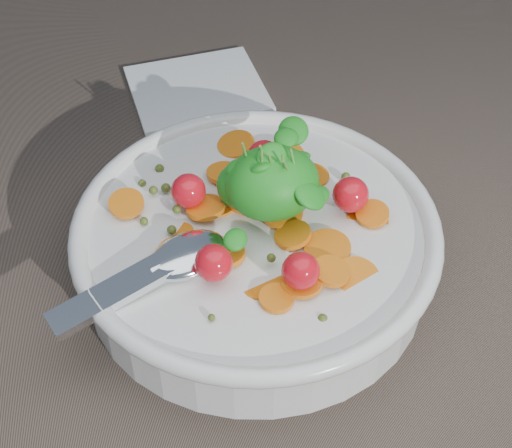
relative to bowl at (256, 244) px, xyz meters
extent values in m
plane|color=#6C5A4D|center=(-0.03, 0.01, -0.04)|extent=(6.00, 6.00, 0.00)
cylinder|color=silver|center=(0.00, 0.00, -0.01)|extent=(0.29, 0.29, 0.06)
torus|color=silver|center=(0.00, 0.00, 0.02)|extent=(0.30, 0.30, 0.02)
cylinder|color=silver|center=(0.00, 0.00, -0.03)|extent=(0.14, 0.14, 0.01)
cylinder|color=brown|center=(0.00, 0.00, -0.01)|extent=(0.26, 0.26, 0.04)
cylinder|color=orange|center=(0.00, 0.03, 0.02)|extent=(0.05, 0.05, 0.01)
cylinder|color=orange|center=(-0.10, 0.05, 0.03)|extent=(0.04, 0.04, 0.01)
cylinder|color=orange|center=(-0.07, -0.01, 0.02)|extent=(0.05, 0.05, 0.01)
cylinder|color=orange|center=(0.09, -0.02, 0.03)|extent=(0.03, 0.03, 0.01)
cylinder|color=orange|center=(0.02, 0.02, 0.02)|extent=(0.04, 0.04, 0.01)
cylinder|color=orange|center=(-0.01, -0.08, 0.02)|extent=(0.04, 0.04, 0.01)
cylinder|color=orange|center=(-0.02, 0.04, 0.02)|extent=(0.05, 0.05, 0.01)
cylinder|color=orange|center=(0.00, 0.06, 0.02)|extent=(0.04, 0.04, 0.01)
cylinder|color=orange|center=(0.02, -0.07, 0.02)|extent=(0.04, 0.04, 0.01)
cylinder|color=orange|center=(-0.01, -0.06, 0.02)|extent=(0.05, 0.05, 0.01)
cylinder|color=orange|center=(0.05, -0.04, 0.02)|extent=(0.05, 0.05, 0.01)
cylinder|color=orange|center=(0.09, -0.02, 0.02)|extent=(0.04, 0.04, 0.01)
cylinder|color=orange|center=(-0.07, 0.01, 0.02)|extent=(0.04, 0.04, 0.02)
cylinder|color=orange|center=(-0.01, 0.07, 0.02)|extent=(0.03, 0.03, 0.01)
cylinder|color=orange|center=(0.06, -0.07, 0.02)|extent=(0.05, 0.05, 0.01)
cylinder|color=orange|center=(0.01, 0.10, 0.02)|extent=(0.04, 0.04, 0.01)
cylinder|color=orange|center=(-0.04, 0.03, 0.03)|extent=(0.04, 0.04, 0.01)
cylinder|color=orange|center=(0.06, 0.04, 0.02)|extent=(0.04, 0.04, 0.01)
cylinder|color=orange|center=(-0.03, -0.02, 0.02)|extent=(0.04, 0.04, 0.01)
cylinder|color=orange|center=(0.05, 0.07, 0.03)|extent=(0.04, 0.04, 0.01)
cylinder|color=orange|center=(0.02, 0.01, 0.02)|extent=(0.04, 0.04, 0.01)
cylinder|color=orange|center=(0.04, -0.07, 0.03)|extent=(0.03, 0.03, 0.01)
cylinder|color=orange|center=(-0.05, -0.02, 0.02)|extent=(0.04, 0.04, 0.01)
cylinder|color=orange|center=(0.02, -0.02, 0.02)|extent=(0.04, 0.04, 0.02)
sphere|color=#45571D|center=(-0.02, 0.03, 0.03)|extent=(0.01, 0.01, 0.01)
sphere|color=#45571D|center=(0.04, 0.05, 0.02)|extent=(0.01, 0.01, 0.01)
sphere|color=#45571D|center=(-0.06, -0.08, 0.02)|extent=(0.01, 0.01, 0.01)
sphere|color=#45571D|center=(-0.07, 0.01, 0.03)|extent=(0.01, 0.01, 0.01)
sphere|color=#45571D|center=(-0.06, 0.03, 0.03)|extent=(0.01, 0.01, 0.01)
sphere|color=#45571D|center=(-0.08, 0.08, 0.02)|extent=(0.01, 0.01, 0.01)
sphere|color=#45571D|center=(0.05, 0.02, 0.02)|extent=(0.01, 0.01, 0.01)
sphere|color=#45571D|center=(-0.09, 0.03, 0.02)|extent=(0.01, 0.01, 0.01)
sphere|color=#45571D|center=(-0.07, 0.06, 0.03)|extent=(0.01, 0.01, 0.01)
sphere|color=#45571D|center=(-0.06, 0.06, 0.02)|extent=(0.01, 0.01, 0.01)
sphere|color=#45571D|center=(-0.04, 0.03, 0.02)|extent=(0.01, 0.01, 0.01)
sphere|color=#45571D|center=(0.02, -0.10, 0.02)|extent=(0.01, 0.01, 0.01)
sphere|color=#45571D|center=(0.10, -0.02, 0.02)|extent=(0.01, 0.01, 0.01)
sphere|color=#45571D|center=(0.00, -0.04, 0.03)|extent=(0.01, 0.01, 0.01)
sphere|color=#45571D|center=(-0.06, 0.09, 0.02)|extent=(0.01, 0.01, 0.01)
sphere|color=#45571D|center=(0.09, 0.03, 0.02)|extent=(0.01, 0.01, 0.01)
sphere|color=#45571D|center=(0.00, 0.05, 0.02)|extent=(0.01, 0.01, 0.01)
sphere|color=red|center=(0.08, 0.00, 0.04)|extent=(0.03, 0.03, 0.03)
sphere|color=red|center=(0.02, 0.06, 0.04)|extent=(0.03, 0.03, 0.03)
sphere|color=red|center=(-0.05, 0.04, 0.04)|extent=(0.03, 0.03, 0.03)
sphere|color=red|center=(-0.05, -0.04, 0.04)|extent=(0.03, 0.03, 0.03)
sphere|color=red|center=(0.01, -0.07, 0.04)|extent=(0.03, 0.03, 0.03)
ellipsoid|color=#219321|center=(0.02, 0.01, 0.05)|extent=(0.08, 0.07, 0.06)
ellipsoid|color=#219321|center=(0.00, 0.02, 0.05)|extent=(0.04, 0.04, 0.04)
ellipsoid|color=#219321|center=(0.02, 0.02, 0.06)|extent=(0.03, 0.03, 0.02)
ellipsoid|color=#219321|center=(0.02, 0.02, 0.06)|extent=(0.03, 0.03, 0.02)
ellipsoid|color=#219321|center=(0.03, -0.01, 0.06)|extent=(0.02, 0.03, 0.02)
ellipsoid|color=#219321|center=(0.04, 0.01, 0.05)|extent=(0.02, 0.02, 0.01)
ellipsoid|color=#219321|center=(0.02, 0.01, 0.06)|extent=(0.03, 0.03, 0.01)
ellipsoid|color=#219321|center=(-0.01, 0.02, 0.07)|extent=(0.04, 0.03, 0.02)
ellipsoid|color=#219321|center=(0.04, 0.05, 0.07)|extent=(0.03, 0.03, 0.01)
ellipsoid|color=#219321|center=(0.05, 0.06, 0.06)|extent=(0.03, 0.03, 0.02)
ellipsoid|color=#219321|center=(0.02, 0.01, 0.08)|extent=(0.03, 0.03, 0.02)
ellipsoid|color=#219321|center=(0.02, 0.01, 0.07)|extent=(0.03, 0.03, 0.01)
ellipsoid|color=#219321|center=(0.04, -0.02, 0.06)|extent=(0.04, 0.03, 0.03)
ellipsoid|color=#219321|center=(0.01, 0.01, 0.08)|extent=(0.03, 0.03, 0.03)
ellipsoid|color=#219321|center=(0.02, 0.00, 0.06)|extent=(0.03, 0.03, 0.02)
ellipsoid|color=#219321|center=(0.03, 0.01, 0.06)|extent=(0.03, 0.03, 0.02)
ellipsoid|color=#219321|center=(0.02, 0.01, 0.07)|extent=(0.02, 0.02, 0.02)
ellipsoid|color=#219321|center=(0.02, 0.00, 0.07)|extent=(0.02, 0.03, 0.01)
ellipsoid|color=#219321|center=(0.01, -0.01, 0.06)|extent=(0.03, 0.03, 0.02)
ellipsoid|color=#219321|center=(0.02, 0.03, 0.07)|extent=(0.03, 0.03, 0.01)
ellipsoid|color=#219321|center=(0.03, 0.01, 0.07)|extent=(0.02, 0.02, 0.02)
ellipsoid|color=#219321|center=(0.04, 0.03, 0.06)|extent=(0.03, 0.03, 0.02)
ellipsoid|color=#219321|center=(0.01, 0.03, 0.07)|extent=(0.04, 0.03, 0.03)
ellipsoid|color=#219321|center=(-0.02, -0.03, 0.04)|extent=(0.03, 0.03, 0.02)
ellipsoid|color=#219321|center=(0.01, 0.02, 0.07)|extent=(0.03, 0.03, 0.02)
ellipsoid|color=#219321|center=(0.04, -0.01, 0.05)|extent=(0.03, 0.03, 0.02)
cylinder|color=#4C8C33|center=(0.00, 0.02, 0.07)|extent=(0.01, 0.01, 0.05)
cylinder|color=#4C8C33|center=(0.02, 0.01, 0.07)|extent=(0.02, 0.01, 0.05)
cylinder|color=#4C8C33|center=(0.02, -0.01, 0.07)|extent=(0.01, 0.01, 0.05)
cylinder|color=#4C8C33|center=(0.03, 0.00, 0.07)|extent=(0.01, 0.02, 0.05)
cylinder|color=#4C8C33|center=(0.01, 0.00, 0.07)|extent=(0.00, 0.01, 0.05)
cylinder|color=#4C8C33|center=(0.03, 0.00, 0.07)|extent=(0.02, 0.01, 0.05)
cylinder|color=#4C8C33|center=(0.01, 0.02, 0.07)|extent=(0.01, 0.01, 0.05)
ellipsoid|color=silver|center=(-0.06, -0.02, 0.03)|extent=(0.08, 0.06, 0.02)
cube|color=silver|center=(-0.11, -0.04, 0.03)|extent=(0.13, 0.06, 0.02)
cylinder|color=silver|center=(-0.08, -0.03, 0.03)|extent=(0.03, 0.02, 0.01)
cube|color=white|center=(0.01, 0.27, -0.03)|extent=(0.14, 0.13, 0.01)
camera|label=1|loc=(-0.12, -0.43, 0.47)|focal=55.00mm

